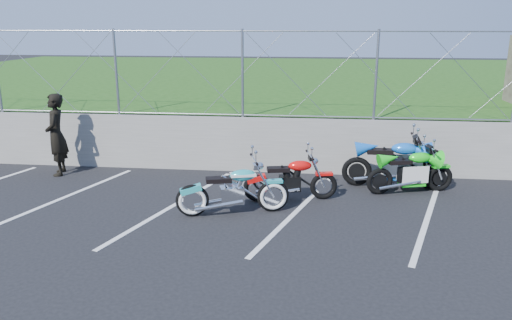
# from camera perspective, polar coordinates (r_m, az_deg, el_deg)

# --- Properties ---
(ground) EXTENTS (90.00, 90.00, 0.00)m
(ground) POSITION_cam_1_polar(r_m,az_deg,el_deg) (9.00, -10.94, -7.27)
(ground) COLOR black
(ground) RESTS_ON ground
(retaining_wall) EXTENTS (30.00, 0.22, 1.30)m
(retaining_wall) POSITION_cam_1_polar(r_m,az_deg,el_deg) (12.02, -6.22, 1.97)
(retaining_wall) COLOR slate
(retaining_wall) RESTS_ON ground
(grass_field) EXTENTS (30.00, 20.00, 1.30)m
(grass_field) POSITION_cam_1_polar(r_m,az_deg,el_deg) (21.74, -0.49, 8.08)
(grass_field) COLOR #1E4612
(grass_field) RESTS_ON ground
(chain_link_fence) EXTENTS (28.00, 0.03, 2.00)m
(chain_link_fence) POSITION_cam_1_polar(r_m,az_deg,el_deg) (11.75, -6.46, 9.82)
(chain_link_fence) COLOR gray
(chain_link_fence) RESTS_ON retaining_wall
(parking_lines) EXTENTS (18.29, 4.31, 0.01)m
(parking_lines) POSITION_cam_1_polar(r_m,az_deg,el_deg) (9.64, -2.32, -5.40)
(parking_lines) COLOR silver
(parking_lines) RESTS_ON ground
(cruiser_turquoise) EXTENTS (2.05, 0.77, 1.05)m
(cruiser_turquoise) POSITION_cam_1_polar(r_m,az_deg,el_deg) (9.19, -2.48, -3.70)
(cruiser_turquoise) COLOR black
(cruiser_turquoise) RESTS_ON ground
(naked_orange) EXTENTS (1.87, 0.63, 0.94)m
(naked_orange) POSITION_cam_1_polar(r_m,az_deg,el_deg) (9.91, 4.13, -2.40)
(naked_orange) COLOR black
(naked_orange) RESTS_ON ground
(sportbike_green) EXTENTS (1.85, 0.72, 0.98)m
(sportbike_green) POSITION_cam_1_polar(r_m,az_deg,el_deg) (10.81, 17.36, -1.44)
(sportbike_green) COLOR black
(sportbike_green) RESTS_ON ground
(sportbike_blue) EXTENTS (2.17, 0.77, 1.12)m
(sportbike_blue) POSITION_cam_1_polar(r_m,az_deg,el_deg) (11.06, 15.58, -0.60)
(sportbike_blue) COLOR black
(sportbike_blue) RESTS_ON ground
(person_standing) EXTENTS (0.65, 0.80, 1.89)m
(person_standing) POSITION_cam_1_polar(r_m,az_deg,el_deg) (12.34, -21.87, 2.70)
(person_standing) COLOR black
(person_standing) RESTS_ON ground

